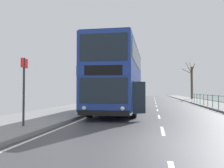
{
  "coord_description": "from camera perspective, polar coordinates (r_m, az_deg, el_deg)",
  "views": [
    {
      "loc": [
        -0.35,
        -6.23,
        1.46
      ],
      "look_at": [
        -3.01,
        9.0,
        1.94
      ],
      "focal_mm": 37.44,
      "sensor_mm": 36.0,
      "label": 1
    }
  ],
  "objects": [
    {
      "name": "ground",
      "position": [
        6.4,
        6.55,
        -14.59
      ],
      "size": [
        15.8,
        140.0,
        0.2
      ],
      "color": "#414147"
    },
    {
      "name": "double_decker_bus_main",
      "position": [
        15.77,
        1.56,
        1.37
      ],
      "size": [
        3.34,
        10.2,
        4.44
      ],
      "color": "navy",
      "rests_on": "ground"
    },
    {
      "name": "bus_stop_sign_near",
      "position": [
        9.52,
        -20.72,
        0.04
      ],
      "size": [
        0.08,
        0.44,
        2.59
      ],
      "color": "#2D2D33",
      "rests_on": "ground"
    },
    {
      "name": "bare_tree_far_00",
      "position": [
        42.84,
        18.87,
        0.6
      ],
      "size": [
        2.4,
        3.49,
        6.51
      ],
      "color": "#4C3D2D",
      "rests_on": "ground"
    }
  ]
}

